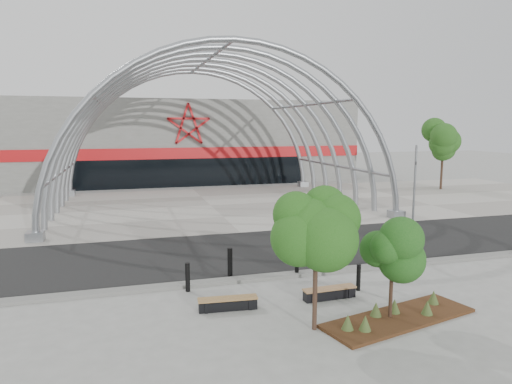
% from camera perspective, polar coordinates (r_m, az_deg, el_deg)
% --- Properties ---
extents(ground, '(140.00, 140.00, 0.00)m').
position_cam_1_polar(ground, '(17.60, 3.68, -10.24)').
color(ground, gray).
rests_on(ground, ground).
extents(road, '(140.00, 7.00, 0.02)m').
position_cam_1_polar(road, '(20.77, 0.39, -7.28)').
color(road, black).
rests_on(road, ground).
extents(forecourt, '(60.00, 17.00, 0.04)m').
position_cam_1_polar(forecourt, '(32.18, -5.70, -1.70)').
color(forecourt, gray).
rests_on(forecourt, ground).
extents(kerb, '(60.00, 0.50, 0.12)m').
position_cam_1_polar(kerb, '(17.36, 3.96, -10.30)').
color(kerb, slate).
rests_on(kerb, ground).
extents(arena_building, '(34.00, 15.24, 8.00)m').
position_cam_1_polar(arena_building, '(49.49, -9.57, 6.34)').
color(arena_building, slate).
rests_on(arena_building, ground).
extents(vault_canopy, '(20.80, 15.80, 20.36)m').
position_cam_1_polar(vault_canopy, '(32.18, -5.70, -1.70)').
color(vault_canopy, gray).
rests_on(vault_canopy, ground).
extents(planting_bed, '(5.06, 2.57, 0.51)m').
position_cam_1_polar(planting_bed, '(14.31, 17.21, -14.55)').
color(planting_bed, '#311A0C').
rests_on(planting_bed, ground).
extents(signal_pole, '(0.26, 0.63, 4.49)m').
position_cam_1_polar(signal_pole, '(28.08, 19.23, 1.21)').
color(signal_pole, slate).
rests_on(signal_pole, ground).
extents(street_tree_0, '(1.77, 1.77, 4.04)m').
position_cam_1_polar(street_tree_0, '(12.36, 7.54, -4.34)').
color(street_tree_0, '#32201A').
rests_on(street_tree_0, ground).
extents(street_tree_1, '(1.36, 1.36, 3.21)m').
position_cam_1_polar(street_tree_1, '(13.56, 16.77, -6.09)').
color(street_tree_1, black).
rests_on(street_tree_1, ground).
extents(bench_0, '(1.86, 0.55, 0.38)m').
position_cam_1_polar(bench_0, '(14.39, -3.54, -13.78)').
color(bench_0, black).
rests_on(bench_0, ground).
extents(bench_1, '(1.81, 0.46, 0.38)m').
position_cam_1_polar(bench_1, '(15.39, 9.16, -12.39)').
color(bench_1, black).
rests_on(bench_1, ground).
extents(bollard_0, '(0.16, 0.16, 1.00)m').
position_cam_1_polar(bollard_0, '(15.89, -8.54, -10.49)').
color(bollard_0, black).
rests_on(bollard_0, ground).
extents(bollard_1, '(0.18, 0.18, 1.14)m').
position_cam_1_polar(bollard_1, '(17.01, -3.27, -8.87)').
color(bollard_1, black).
rests_on(bollard_1, ground).
extents(bollard_2, '(0.15, 0.15, 0.93)m').
position_cam_1_polar(bollard_2, '(17.39, 5.13, -8.86)').
color(bollard_2, black).
rests_on(bollard_2, ground).
extents(bollard_3, '(0.15, 0.15, 0.92)m').
position_cam_1_polar(bollard_3, '(16.20, 12.69, -10.37)').
color(bollard_3, black).
rests_on(bollard_3, ground).
extents(bollard_4, '(0.17, 0.17, 1.03)m').
position_cam_1_polar(bollard_4, '(18.72, 16.13, -7.77)').
color(bollard_4, black).
rests_on(bollard_4, ground).
extents(bg_tree_1, '(2.70, 2.70, 5.91)m').
position_cam_1_polar(bg_tree_1, '(43.00, 22.38, 5.90)').
color(bg_tree_1, black).
rests_on(bg_tree_1, ground).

